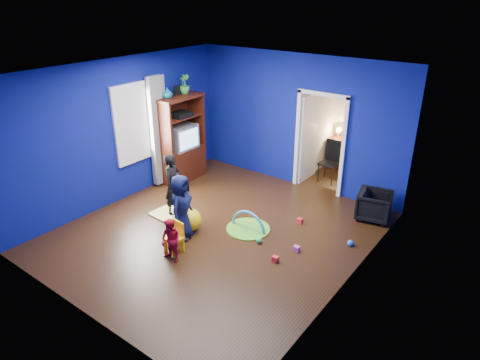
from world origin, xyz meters
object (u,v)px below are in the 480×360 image
Objects in this scene: crt_tv at (182,137)px; play_mat at (248,229)px; child_navy at (181,207)px; toddler_red at (171,241)px; vase at (168,93)px; tv_armoire at (180,139)px; hopper_ball at (190,220)px; child_black at (173,185)px; armchair at (374,206)px; kid_chair at (174,239)px; folding_chair at (329,163)px; study_desk at (346,154)px.

crt_tv is 0.86× the size of play_mat.
child_navy is at bearing -130.89° from play_mat.
vase reaches higher than toddler_red.
toddler_red is 0.39× the size of tv_armoire.
toddler_red is 1.00m from hopper_ball.
child_black is 1.53× the size of play_mat.
child_black reaches higher than child_navy.
hopper_ball is (0.69, -0.30, -0.41)m from child_black.
kid_chair is at bearing 132.54° from armchair.
crt_tv is at bearing 24.80° from child_navy.
toddler_red is at bearing -104.91° from play_mat.
vase is 0.24× the size of folding_chair.
child_black reaches higher than armchair.
child_black is at bearing -52.33° from crt_tv.
tv_armoire is at bearing 159.40° from play_mat.
study_desk is (2.82, 3.16, -1.70)m from vase.
hopper_ball is 0.86× the size of kid_chair.
child_navy is 2.64m from crt_tv.
crt_tv is 0.76× the size of folding_chair.
tv_armoire is at bearing 132.40° from toddler_red.
toddler_red is at bearing -64.45° from hopper_ball.
tv_armoire reaches higher than hopper_ball.
child_navy is at bearing 125.59° from armchair.
child_black is 0.93m from child_navy.
armchair is at bearing 10.46° from tv_armoire.
vase is 3.92m from folding_chair.
tv_armoire reaches higher than study_desk.
vase reaches higher than play_mat.
study_desk is (0.77, 5.20, 0.12)m from kid_chair.
armchair is at bearing -53.94° from study_desk.
crt_tv is at bearing 0.00° from tv_armoire.
child_navy is at bearing 124.68° from kid_chair.
child_navy is 1.47× the size of play_mat.
armchair is 3.53m from hopper_ball.
tv_armoire reaches higher than play_mat.
vase reaches higher than tv_armoire.
hopper_ball is 3.71m from folding_chair.
armchair is 1.45× the size of hopper_ball.
hopper_ball is at bearing 117.06° from toddler_red.
tv_armoire is at bearing -146.07° from folding_chair.
crt_tv reaches higher than hopper_ball.
tv_armoire is at bearing 138.78° from kid_chair.
child_black is at bearing -44.12° from vase.
toddler_red is 4.48m from folding_chair.
child_black is at bearing -118.17° from folding_chair.
vase reaches higher than folding_chair.
hopper_ball is (-0.43, 0.89, -0.17)m from toddler_red.
study_desk reaches higher than hopper_ball.
tv_armoire reaches higher than child_black.
folding_chair is (2.82, 1.90, -0.52)m from tv_armoire.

